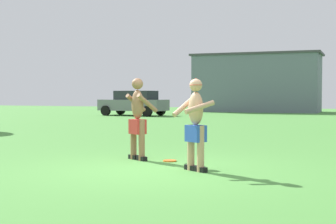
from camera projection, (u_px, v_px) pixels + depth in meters
ground_plane at (156, 170)px, 9.06m from camera, size 80.00×80.00×0.00m
player_with_cap at (195, 121)px, 8.92m from camera, size 0.76×0.72×1.67m
player_in_red at (138, 117)px, 10.44m from camera, size 0.66×0.76×1.71m
frisbee at (170, 161)px, 10.24m from camera, size 0.28×0.28×0.03m
car_gray_mid_lot at (134, 103)px, 31.85m from camera, size 4.44×2.32×1.58m
outbuilding_behind_lot at (257, 83)px, 38.56m from camera, size 9.70×4.37×4.46m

